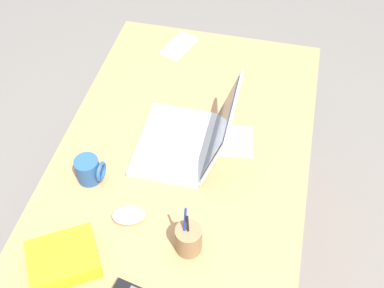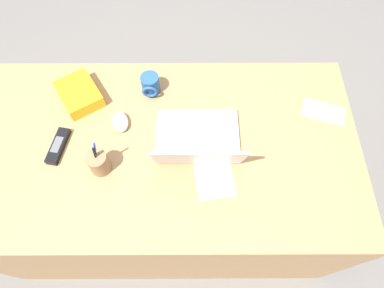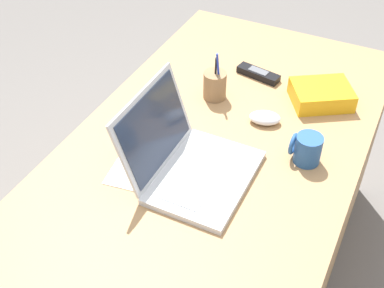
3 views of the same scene
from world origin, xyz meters
TOP-DOWN VIEW (x-y plane):
  - ground_plane at (0.00, 0.00)m, footprint 6.00×6.00m
  - desk at (0.00, 0.00)m, footprint 1.54×0.83m
  - laptop at (-0.14, 0.02)m, footprint 0.32×0.31m
  - computer_mouse at (0.17, -0.10)m, footprint 0.09×0.11m
  - coffee_mug_white at (0.06, -0.26)m, footprint 0.08×0.09m
  - pen_holder at (0.23, 0.10)m, footprint 0.07×0.07m
  - snack_bag at (0.35, -0.22)m, footprint 0.22×0.23m
  - paper_note_near_laptop at (-0.66, -0.15)m, footprint 0.19×0.14m
  - paper_note_left at (-0.20, 0.15)m, footprint 0.16×0.16m

SIDE VIEW (x-z plane):
  - ground_plane at x=0.00m, z-range 0.00..0.00m
  - desk at x=0.00m, z-range 0.00..0.72m
  - paper_note_near_laptop at x=-0.66m, z-range 0.72..0.72m
  - paper_note_left at x=-0.20m, z-range 0.72..0.72m
  - computer_mouse at x=0.17m, z-range 0.72..0.75m
  - snack_bag at x=0.35m, z-range 0.72..0.78m
  - coffee_mug_white at x=0.06m, z-range 0.72..0.81m
  - laptop at x=-0.14m, z-range 0.65..0.88m
  - pen_holder at x=0.23m, z-range 0.68..0.85m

